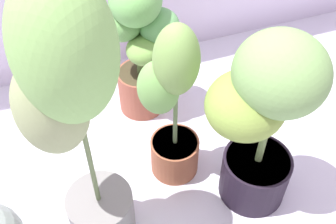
{
  "coord_description": "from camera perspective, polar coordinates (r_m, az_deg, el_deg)",
  "views": [
    {
      "loc": [
        -0.36,
        -0.92,
        1.46
      ],
      "look_at": [
        -0.0,
        0.07,
        0.35
      ],
      "focal_mm": 44.28,
      "sensor_mm": 36.0,
      "label": 1
    }
  ],
  "objects": [
    {
      "name": "potted_plant_back_center",
      "position": [
        1.79,
        -3.92,
        9.61
      ],
      "size": [
        0.38,
        0.31,
        0.7
      ],
      "color": "#964E3A",
      "rests_on": "ground"
    },
    {
      "name": "potted_plant_front_right",
      "position": [
        1.42,
        12.88,
        -0.47
      ],
      "size": [
        0.46,
        0.41,
        0.77
      ],
      "color": "black",
      "rests_on": "ground"
    },
    {
      "name": "potted_plant_front_left",
      "position": [
        1.15,
        -12.89,
        -0.31
      ],
      "size": [
        0.33,
        0.3,
        1.07
      ],
      "color": "slate",
      "rests_on": "ground"
    },
    {
      "name": "potted_plant_center",
      "position": [
        1.52,
        0.49,
        0.82
      ],
      "size": [
        0.27,
        0.23,
        0.73
      ],
      "color": "brown",
      "rests_on": "ground"
    },
    {
      "name": "ground_plane",
      "position": [
        1.76,
        0.83,
        -9.51
      ],
      "size": [
        8.0,
        8.0,
        0.0
      ],
      "primitive_type": "plane",
      "color": "silver",
      "rests_on": "ground"
    }
  ]
}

